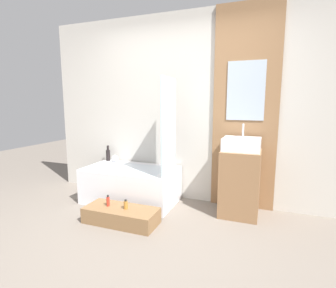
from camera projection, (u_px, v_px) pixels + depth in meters
The scene contains 12 objects.
ground_plane at pixel (131, 254), 2.43m from camera, with size 12.00×12.00×0.00m, color slate.
wall_tiled_back at pixel (184, 109), 3.68m from camera, with size 4.20×0.06×2.60m, color beige.
wall_wood_accent at pixel (245, 108), 3.34m from camera, with size 0.81×0.04×2.60m.
bathtub at pixel (131, 184), 3.69m from camera, with size 1.27×0.73×0.49m.
glass_shower_screen at pixel (169, 127), 3.26m from camera, with size 0.01×0.50×1.21m, color silver.
wooden_step_bench at pixel (121, 215), 3.05m from camera, with size 0.86×0.37×0.18m, color olive.
vanity_cabinet at pixel (240, 183), 3.24m from camera, with size 0.46×0.49×0.82m, color #8E6642.
sink at pixel (242, 144), 3.16m from camera, with size 0.44×0.39×0.32m.
vase_tall_dark at pixel (108, 154), 4.09m from camera, with size 0.06×0.06×0.24m.
vase_round_light at pixel (115, 158), 4.04m from camera, with size 0.10×0.10×0.10m, color white.
bottle_soap_primary at pixel (108, 201), 3.08m from camera, with size 0.04×0.04×0.13m.
bottle_soap_secondary at pixel (126, 205), 3.00m from camera, with size 0.05×0.05×0.11m.
Camera 1 is at (1.12, -1.97, 1.40)m, focal length 28.00 mm.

